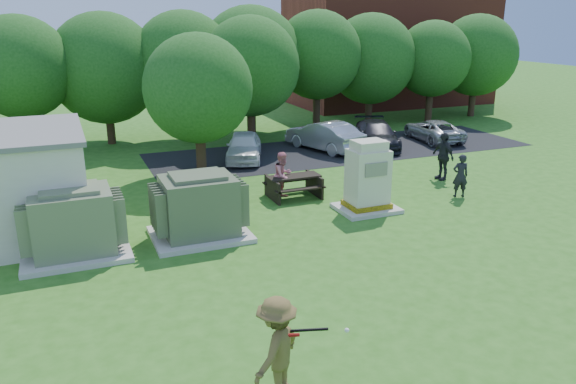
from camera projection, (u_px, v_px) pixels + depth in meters
name	position (u px, v px, depth m)	size (l,w,h in m)	color
ground	(345.00, 281.00, 14.85)	(120.00, 120.00, 0.00)	#2D6619
brick_building	(389.00, 51.00, 43.97)	(15.00, 8.00, 8.00)	maroon
parking_strip	(343.00, 150.00, 29.29)	(20.00, 6.00, 0.01)	#232326
transformer_left	(73.00, 224.00, 16.17)	(3.00, 2.40, 2.07)	beige
transformer_right	(199.00, 208.00, 17.51)	(3.00, 2.40, 2.07)	beige
generator_cabinet	(368.00, 180.00, 19.88)	(2.10, 1.72, 2.56)	beige
picnic_table	(294.00, 184.00, 21.49)	(2.02, 1.52, 0.87)	black
batter	(277.00, 349.00, 10.05)	(1.30, 0.75, 2.02)	brown
person_by_generator	(460.00, 176.00, 21.48)	(0.61, 0.40, 1.68)	black
person_at_picnic	(283.00, 175.00, 21.32)	(0.88, 0.68, 1.80)	#CA6B78
person_walking_right	(443.00, 156.00, 23.72)	(1.19, 0.50, 2.03)	#232428
car_white	(244.00, 146.00, 26.99)	(1.61, 3.99, 1.36)	white
car_silver_a	(324.00, 136.00, 29.02)	(1.59, 4.56, 1.50)	#B7B7BC
car_dark	(376.00, 135.00, 29.61)	(1.90, 4.67, 1.36)	black
car_silver_b	(433.00, 130.00, 31.20)	(1.95, 4.24, 1.18)	#A9A9AD
batting_equipment	(310.00, 331.00, 10.07)	(1.24, 0.35, 0.17)	black
tree_row	(217.00, 64.00, 30.54)	(41.30, 13.30, 7.30)	#47301E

